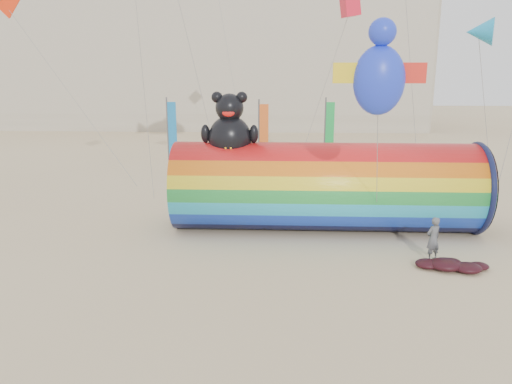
{
  "coord_description": "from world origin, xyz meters",
  "views": [
    {
      "loc": [
        1.38,
        -17.21,
        7.1
      ],
      "look_at": [
        0.5,
        1.5,
        2.4
      ],
      "focal_mm": 35.0,
      "sensor_mm": 36.0,
      "label": 1
    }
  ],
  "objects_px": {
    "hotel_building": "(171,40)",
    "fabric_bundle": "(451,265)",
    "windsock_assembly": "(325,184)",
    "kite_handler": "(433,239)"
  },
  "relations": [
    {
      "from": "hotel_building",
      "to": "kite_handler",
      "type": "height_order",
      "value": "hotel_building"
    },
    {
      "from": "windsock_assembly",
      "to": "kite_handler",
      "type": "relative_size",
      "value": 7.9
    },
    {
      "from": "windsock_assembly",
      "to": "fabric_bundle",
      "type": "relative_size",
      "value": 5.12
    },
    {
      "from": "kite_handler",
      "to": "fabric_bundle",
      "type": "bearing_deg",
      "value": 87.4
    },
    {
      "from": "hotel_building",
      "to": "kite_handler",
      "type": "xyz_separation_m",
      "value": [
        19.19,
        -45.18,
        -9.46
      ]
    },
    {
      "from": "hotel_building",
      "to": "fabric_bundle",
      "type": "height_order",
      "value": "hotel_building"
    },
    {
      "from": "hotel_building",
      "to": "windsock_assembly",
      "type": "height_order",
      "value": "hotel_building"
    },
    {
      "from": "windsock_assembly",
      "to": "kite_handler",
      "type": "bearing_deg",
      "value": -44.31
    },
    {
      "from": "fabric_bundle",
      "to": "hotel_building",
      "type": "bearing_deg",
      "value": 113.08
    },
    {
      "from": "hotel_building",
      "to": "fabric_bundle",
      "type": "relative_size",
      "value": 23.06
    }
  ]
}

